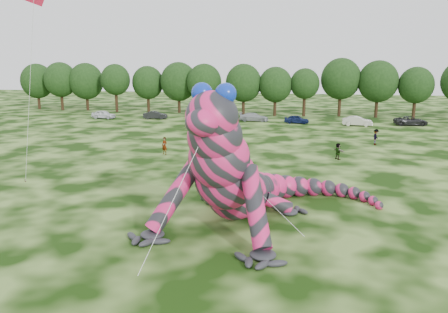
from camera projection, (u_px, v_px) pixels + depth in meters
name	position (u px, v px, depth m)	size (l,w,h in m)	color
ground	(254.00, 229.00, 25.42)	(240.00, 240.00, 0.00)	#16330A
inflatable_gecko	(242.00, 150.00, 26.80)	(14.36, 17.05, 8.52)	#D72065
flying_kite	(33.00, 11.00, 29.93)	(4.54, 3.10, 14.85)	red
tree_0	(38.00, 86.00, 92.12)	(6.91, 6.22, 9.51)	black
tree_1	(61.00, 86.00, 89.71)	(6.74, 6.07, 9.81)	black
tree_2	(86.00, 87.00, 89.33)	(7.04, 6.34, 9.64)	black
tree_3	(116.00, 88.00, 86.25)	(5.81, 5.23, 9.44)	black
tree_4	(148.00, 89.00, 86.64)	(6.22, 5.60, 9.06)	black
tree_5	(179.00, 88.00, 84.99)	(7.16, 6.44, 9.80)	black
tree_6	(204.00, 89.00, 82.22)	(6.52, 5.86, 9.49)	black
tree_7	(243.00, 90.00, 80.83)	(6.68, 6.01, 9.48)	black
tree_8	(275.00, 91.00, 79.88)	(6.14, 5.53, 8.94)	black
tree_9	(305.00, 92.00, 79.18)	(5.27, 4.74, 8.68)	black
tree_10	(340.00, 87.00, 78.90)	(7.09, 6.38, 10.50)	black
tree_11	(378.00, 89.00, 77.29)	(7.01, 6.31, 10.07)	black
tree_12	(415.00, 93.00, 75.71)	(5.99, 5.39, 8.97)	black
car_0	(104.00, 114.00, 76.68)	(1.70, 4.24, 1.44)	white
car_1	(155.00, 115.00, 75.93)	(1.44, 4.13, 1.36)	black
car_2	(209.00, 115.00, 75.62)	(2.27, 4.92, 1.37)	maroon
car_3	(254.00, 117.00, 73.03)	(1.97, 4.86, 1.41)	#9FA4A7
car_4	(297.00, 119.00, 70.27)	(1.59, 3.94, 1.34)	#111D49
car_5	(357.00, 121.00, 67.51)	(1.57, 4.51, 1.49)	beige
car_6	(411.00, 121.00, 68.04)	(2.33, 5.05, 1.40)	#262628
spectator_0	(165.00, 146.00, 46.18)	(0.68, 0.45, 1.86)	gray
spectator_2	(376.00, 137.00, 51.57)	(1.22, 0.70, 1.89)	gray
spectator_5	(338.00, 151.00, 43.84)	(1.53, 0.49, 1.65)	gray
spectator_1	(240.00, 143.00, 48.50)	(0.77, 0.60, 1.58)	gray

